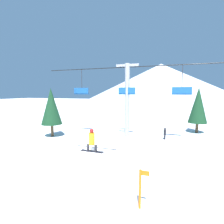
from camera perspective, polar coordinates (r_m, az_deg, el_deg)
ground_plane at (r=10.69m, az=-11.28°, el=-20.17°), size 220.00×220.00×0.00m
mountain_ridge at (r=86.85m, az=15.58°, el=9.01°), size 74.81×74.81×18.04m
snow_ramp at (r=9.27m, az=-10.53°, el=-19.33°), size 2.57×4.02×1.50m
snowboarder at (r=9.78m, az=-6.63°, el=-9.22°), size 1.35×0.32×1.28m
chairlift at (r=18.73m, az=4.96°, el=5.36°), size 19.04×0.50×7.79m
pine_tree_near at (r=19.77m, az=-19.21°, el=1.71°), size 2.20×2.20×5.21m
pine_tree_far at (r=22.74m, az=26.30°, el=1.98°), size 2.12×2.12×5.37m
trail_marker at (r=7.83m, az=9.24°, el=-23.29°), size 0.41×0.10×1.67m
distant_skier at (r=18.57m, az=16.86°, el=-6.59°), size 0.24×0.24×1.23m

